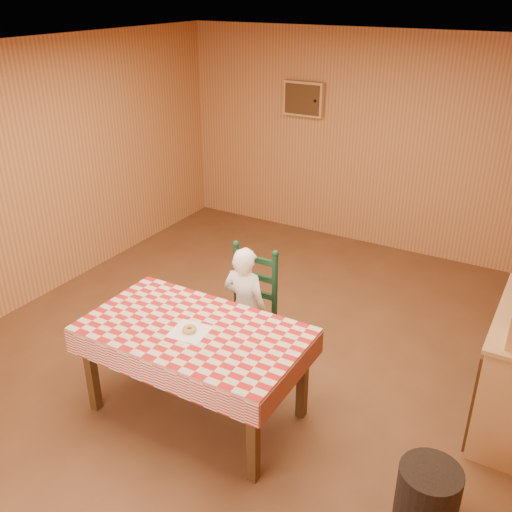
{
  "coord_description": "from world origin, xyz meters",
  "views": [
    {
      "loc": [
        2.18,
        -3.58,
        3.05
      ],
      "look_at": [
        0.0,
        0.2,
        0.95
      ],
      "focal_mm": 40.0,
      "sensor_mm": 36.0,
      "label": 1
    }
  ],
  "objects": [
    {
      "name": "cabin_walls",
      "position": [
        -0.0,
        0.53,
        1.83
      ],
      "size": [
        5.1,
        6.05,
        2.65
      ],
      "color": "#BF7C45",
      "rests_on": "ground"
    },
    {
      "name": "napkin",
      "position": [
        0.03,
        -0.81,
        0.77
      ],
      "size": [
        0.29,
        0.29,
        0.0
      ],
      "primitive_type": "cube",
      "rotation": [
        0.0,
        0.0,
        0.11
      ],
      "color": "white",
      "rests_on": "dining_table"
    },
    {
      "name": "storage_bin",
      "position": [
        1.83,
        -0.85,
        0.19
      ],
      "size": [
        0.52,
        0.52,
        0.39
      ],
      "primitive_type": "cylinder",
      "rotation": [
        0.0,
        0.0,
        -0.42
      ],
      "color": "black",
      "rests_on": "ground"
    },
    {
      "name": "ground",
      "position": [
        0.0,
        0.0,
        0.0
      ],
      "size": [
        6.0,
        6.0,
        0.0
      ],
      "primitive_type": "plane",
      "color": "brown",
      "rests_on": "ground"
    },
    {
      "name": "ladder_chair",
      "position": [
        0.03,
        0.03,
        0.5
      ],
      "size": [
        0.44,
        0.4,
        1.08
      ],
      "color": "#10311B",
      "rests_on": "ground"
    },
    {
      "name": "donut",
      "position": [
        0.03,
        -0.81,
        0.79
      ],
      "size": [
        0.12,
        0.12,
        0.04
      ],
      "primitive_type": "torus",
      "rotation": [
        0.0,
        0.0,
        -0.12
      ],
      "color": "gold",
      "rests_on": "napkin"
    },
    {
      "name": "dining_table",
      "position": [
        0.03,
        -0.76,
        0.69
      ],
      "size": [
        1.66,
        0.96,
        0.77
      ],
      "color": "#492C13",
      "rests_on": "ground"
    },
    {
      "name": "seated_child",
      "position": [
        0.03,
        -0.03,
        0.56
      ],
      "size": [
        0.41,
        0.27,
        1.12
      ],
      "primitive_type": "imported",
      "rotation": [
        0.0,
        0.0,
        3.14
      ],
      "color": "white",
      "rests_on": "ground"
    }
  ]
}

